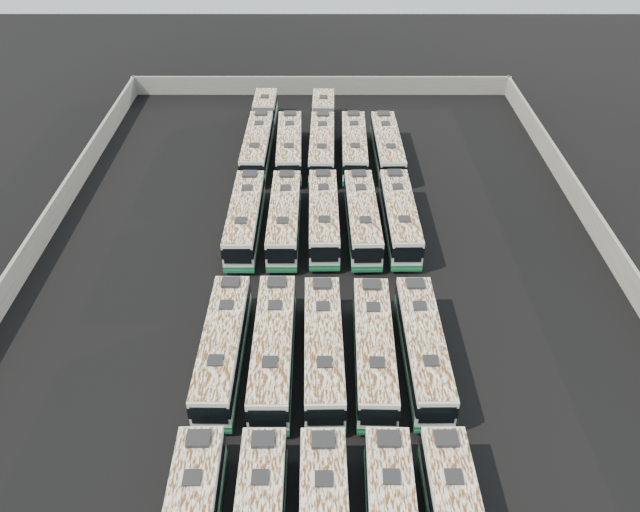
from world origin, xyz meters
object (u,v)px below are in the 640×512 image
at_px(bus_midback_center, 324,217).
at_px(bus_midfront_far_left, 223,347).
at_px(bus_back_right, 354,147).
at_px(bus_midfront_far_right, 423,348).
at_px(bus_back_far_right, 387,147).
at_px(bus_midback_far_left, 245,218).
at_px(bus_midfront_center, 323,349).
at_px(bus_midback_far_right, 400,217).
at_px(bus_midfront_left, 274,348).
at_px(bus_back_center, 322,134).
at_px(bus_midback_left, 285,218).
at_px(bus_midback_right, 362,217).
at_px(bus_back_far_left, 260,133).
at_px(bus_midfront_right, 374,349).
at_px(bus_back_left, 290,147).

bearing_deg(bus_midback_center, bus_midfront_far_left, -113.68).
bearing_deg(bus_back_right, bus_midfront_far_right, -82.27).
height_order(bus_midfront_far_left, bus_back_far_right, bus_back_far_right).
distance_m(bus_midback_far_left, bus_back_far_right, 17.73).
bearing_deg(bus_midfront_center, bus_midback_center, 88.82).
bearing_deg(bus_midback_far_right, bus_midfront_left, -122.52).
bearing_deg(bus_back_right, bus_midfront_far_left, -107.69).
xyz_separation_m(bus_midfront_left, bus_back_center, (3.11, 30.24, -0.03)).
relative_size(bus_midback_left, bus_back_far_right, 1.00).
bearing_deg(bus_back_center, bus_midback_right, -77.20).
xyz_separation_m(bus_midfront_left, bus_back_right, (6.18, 27.41, -0.04)).
bearing_deg(bus_back_far_left, bus_midback_right, -57.85).
height_order(bus_midfront_center, bus_midback_far_left, bus_midback_far_left).
relative_size(bus_back_center, bus_back_right, 1.56).
relative_size(bus_midfront_right, bus_midback_far_right, 0.99).
bearing_deg(bus_midback_left, bus_midfront_far_left, -102.03).
bearing_deg(bus_midfront_right, bus_midfront_left, -178.98).
height_order(bus_midfront_far_right, bus_midback_far_left, bus_midback_far_left).
distance_m(bus_midback_left, bus_midback_far_right, 9.37).
bearing_deg(bus_back_left, bus_midback_left, -90.92).
height_order(bus_midfront_far_left, bus_midback_center, bus_midback_center).
distance_m(bus_midfront_left, bus_midfront_right, 6.23).
relative_size(bus_midback_far_left, bus_midback_far_right, 1.00).
height_order(bus_back_left, bus_back_far_right, bus_back_far_right).
bearing_deg(bus_midfront_center, bus_midback_far_left, 112.19).
height_order(bus_midfront_right, bus_midback_far_left, bus_midback_far_left).
xyz_separation_m(bus_midback_right, bus_back_center, (-3.19, 15.39, -0.02)).
height_order(bus_midback_right, bus_back_right, bus_midback_right).
xyz_separation_m(bus_midfront_far_right, bus_midback_center, (-6.14, 14.84, 0.02)).
bearing_deg(bus_midfront_far_right, bus_midfront_right, -177.92).
height_order(bus_midback_right, bus_back_left, bus_midback_right).
bearing_deg(bus_midback_center, bus_back_center, 89.62).
bearing_deg(bus_midfront_far_right, bus_midback_center, 112.01).
bearing_deg(bus_back_right, bus_back_left, -178.71).
relative_size(bus_midfront_center, bus_midfront_right, 1.01).
distance_m(bus_back_far_left, bus_back_far_right, 12.98).
bearing_deg(bus_midback_center, bus_midfront_center, -90.83).
bearing_deg(bus_midback_far_right, bus_back_center, 111.75).
bearing_deg(bus_midfront_left, bus_back_right, 77.24).
height_order(bus_midfront_far_right, bus_back_center, bus_back_center).
distance_m(bus_midback_center, bus_midback_far_right, 6.19).
relative_size(bus_midfront_left, bus_midback_center, 1.01).
xyz_separation_m(bus_midfront_far_left, bus_back_left, (3.05, 27.28, -0.01)).
bearing_deg(bus_back_left, bus_midfront_far_right, -72.35).
bearing_deg(bus_midback_center, bus_midfront_left, -102.54).
xyz_separation_m(bus_back_center, bus_back_far_right, (6.28, -3.00, 0.01)).
bearing_deg(bus_midfront_right, bus_back_left, 104.24).
bearing_deg(bus_midfront_far_left, bus_midback_far_right, 50.42).
relative_size(bus_midback_left, bus_midback_far_right, 1.00).
xyz_separation_m(bus_midfront_far_right, bus_back_left, (-9.41, 27.29, 0.01)).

